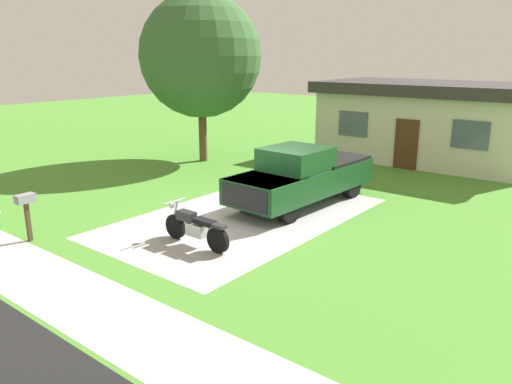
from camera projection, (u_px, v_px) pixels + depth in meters
The scene contains 8 objects.
ground_plane at pixel (244, 217), 14.81m from camera, with size 80.00×80.00×0.00m, color #4C8D2F.
driveway_pad at pixel (244, 217), 14.81m from camera, with size 5.14×8.67×0.01m, color #ADADAD.
sidewalk_strip at pixel (60, 288), 10.29m from camera, with size 36.00×1.80×0.01m, color #B6B6B1.
motorcycle at pixel (195, 228), 12.50m from camera, with size 2.21×0.70×1.09m.
pickup_truck at pixel (304, 175), 15.94m from camera, with size 2.24×5.71×1.90m.
mailbox at pixel (26, 205), 12.66m from camera, with size 0.26×0.48×1.26m.
shade_tree at pixel (201, 56), 21.44m from camera, with size 5.32×5.32×7.30m.
neighbor_house at pixel (429, 121), 22.49m from camera, with size 9.60×5.60×3.50m.
Camera 1 is at (9.04, -10.78, 4.69)m, focal length 34.72 mm.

